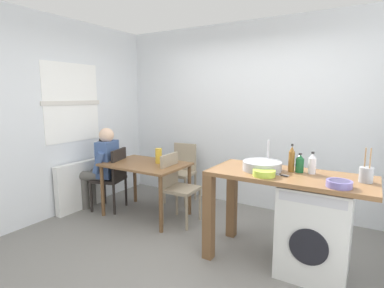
# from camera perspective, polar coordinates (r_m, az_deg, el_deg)

# --- Properties ---
(ground_plane) EXTENTS (5.46, 5.46, 0.00)m
(ground_plane) POSITION_cam_1_polar(r_m,az_deg,el_deg) (3.39, -1.04, -20.03)
(ground_plane) COLOR slate
(wall_back) EXTENTS (4.60, 0.10, 2.70)m
(wall_back) POSITION_cam_1_polar(r_m,az_deg,el_deg) (4.55, 10.77, 5.18)
(wall_back) COLOR silver
(wall_back) RESTS_ON ground_plane
(wall_window_side) EXTENTS (0.12, 3.80, 2.70)m
(wall_window_side) POSITION_cam_1_polar(r_m,az_deg,el_deg) (4.50, -25.00, 4.48)
(wall_window_side) COLOR silver
(wall_window_side) RESTS_ON ground_plane
(radiator) EXTENTS (0.10, 0.80, 0.70)m
(radiator) POSITION_cam_1_polar(r_m,az_deg,el_deg) (4.74, -20.31, -7.37)
(radiator) COLOR white
(radiator) RESTS_ON ground_plane
(dining_table) EXTENTS (1.10, 0.76, 0.74)m
(dining_table) POSITION_cam_1_polar(r_m,az_deg,el_deg) (4.18, -8.76, -4.91)
(dining_table) COLOR brown
(dining_table) RESTS_ON ground_plane
(chair_person_seat) EXTENTS (0.50, 0.50, 0.90)m
(chair_person_seat) POSITION_cam_1_polar(r_m,az_deg,el_deg) (4.53, -14.73, -5.80)
(chair_person_seat) COLOR black
(chair_person_seat) RESTS_ON ground_plane
(chair_opposite) EXTENTS (0.42, 0.42, 0.90)m
(chair_opposite) POSITION_cam_1_polar(r_m,az_deg,el_deg) (3.98, -2.95, -7.58)
(chair_opposite) COLOR gray
(chair_opposite) RESTS_ON ground_plane
(chair_spare_by_wall) EXTENTS (0.44, 0.44, 0.90)m
(chair_spare_by_wall) POSITION_cam_1_polar(r_m,az_deg,el_deg) (4.77, -1.88, -4.74)
(chair_spare_by_wall) COLOR gray
(chair_spare_by_wall) RESTS_ON ground_plane
(seated_person) EXTENTS (0.55, 0.54, 1.20)m
(seated_person) POSITION_cam_1_polar(r_m,az_deg,el_deg) (4.57, -16.58, -3.63)
(seated_person) COLOR #595651
(seated_person) RESTS_ON ground_plane
(kitchen_counter) EXTENTS (1.50, 0.68, 0.92)m
(kitchen_counter) POSITION_cam_1_polar(r_m,az_deg,el_deg) (3.10, 13.88, -7.81)
(kitchen_counter) COLOR brown
(kitchen_counter) RESTS_ON ground_plane
(washing_machine) EXTENTS (0.60, 0.61, 0.86)m
(washing_machine) POSITION_cam_1_polar(r_m,az_deg,el_deg) (3.12, 22.22, -14.63)
(washing_machine) COLOR silver
(washing_machine) RESTS_ON ground_plane
(sink_basin) EXTENTS (0.38, 0.38, 0.09)m
(sink_basin) POSITION_cam_1_polar(r_m,az_deg,el_deg) (3.07, 13.10, -4.05)
(sink_basin) COLOR #9EA0A5
(sink_basin) RESTS_ON kitchen_counter
(tap) EXTENTS (0.02, 0.02, 0.28)m
(tap) POSITION_cam_1_polar(r_m,az_deg,el_deg) (3.22, 14.16, -1.75)
(tap) COLOR #B2B2B7
(tap) RESTS_ON kitchen_counter
(bottle_tall_green) EXTENTS (0.06, 0.06, 0.27)m
(bottle_tall_green) POSITION_cam_1_polar(r_m,az_deg,el_deg) (3.08, 18.31, -2.73)
(bottle_tall_green) COLOR brown
(bottle_tall_green) RESTS_ON kitchen_counter
(bottle_squat_brown) EXTENTS (0.08, 0.08, 0.19)m
(bottle_squat_brown) POSITION_cam_1_polar(r_m,az_deg,el_deg) (3.09, 19.70, -3.52)
(bottle_squat_brown) COLOR #19592D
(bottle_squat_brown) RESTS_ON kitchen_counter
(bottle_clear_small) EXTENTS (0.07, 0.07, 0.21)m
(bottle_clear_small) POSITION_cam_1_polar(r_m,az_deg,el_deg) (3.07, 21.78, -3.49)
(bottle_clear_small) COLOR silver
(bottle_clear_small) RESTS_ON kitchen_counter
(mixing_bowl) EXTENTS (0.21, 0.21, 0.06)m
(mixing_bowl) POSITION_cam_1_polar(r_m,az_deg,el_deg) (2.86, 13.46, -5.29)
(mixing_bowl) COLOR #A8C63D
(mixing_bowl) RESTS_ON kitchen_counter
(utensil_crock) EXTENTS (0.11, 0.11, 0.30)m
(utensil_crock) POSITION_cam_1_polar(r_m,az_deg,el_deg) (2.97, 30.06, -5.00)
(utensil_crock) COLOR gray
(utensil_crock) RESTS_ON kitchen_counter
(colander) EXTENTS (0.20, 0.20, 0.06)m
(colander) POSITION_cam_1_polar(r_m,az_deg,el_deg) (2.73, 26.07, -6.72)
(colander) COLOR slate
(colander) RESTS_ON kitchen_counter
(vase) EXTENTS (0.09, 0.09, 0.21)m
(vase) POSITION_cam_1_polar(r_m,az_deg,el_deg) (4.13, -6.33, -2.22)
(vase) COLOR gold
(vase) RESTS_ON dining_table
(scissors) EXTENTS (0.15, 0.06, 0.01)m
(scissors) POSITION_cam_1_polar(r_m,az_deg,el_deg) (2.93, 16.43, -5.65)
(scissors) COLOR #B2B2B7
(scissors) RESTS_ON kitchen_counter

